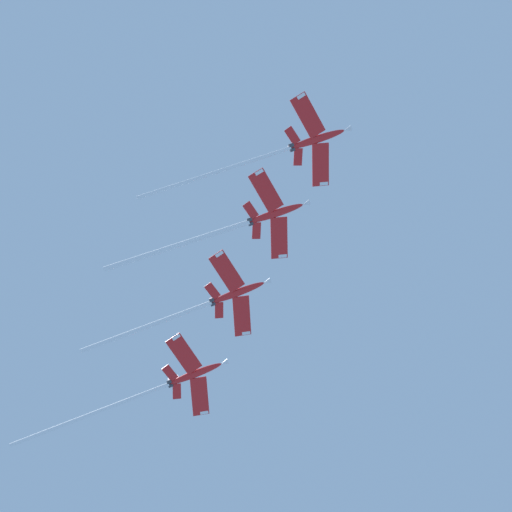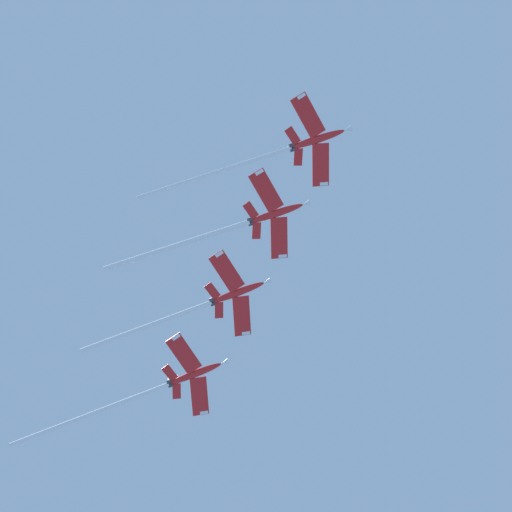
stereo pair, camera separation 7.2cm
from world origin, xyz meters
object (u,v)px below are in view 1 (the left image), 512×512
jet_second (233,227)px  jet_third (206,304)px  jet_fourth (160,387)px  jet_lead (290,148)px

jet_second → jet_third: (-13.07, -11.32, -2.36)m
jet_fourth → jet_second: bearing=46.0°
jet_fourth → jet_lead: bearing=50.0°
jet_lead → jet_fourth: size_ratio=0.96×
jet_lead → jet_fourth: 57.61m
jet_lead → jet_third: (-23.75, -28.09, -5.43)m
jet_second → jet_fourth: (-25.87, -26.81, -6.05)m
jet_lead → jet_third: bearing=-130.2°
jet_fourth → jet_third: bearing=50.4°
jet_second → jet_third: size_ratio=1.06×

